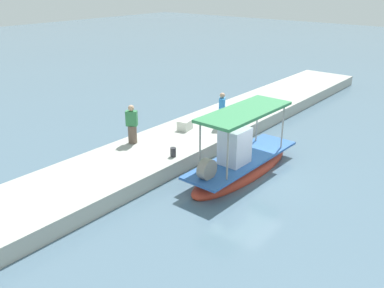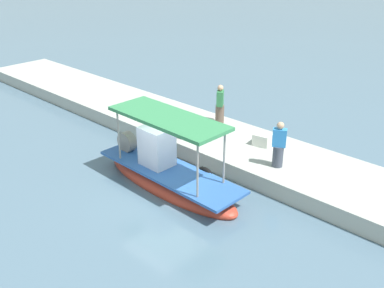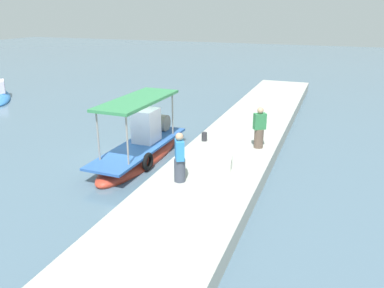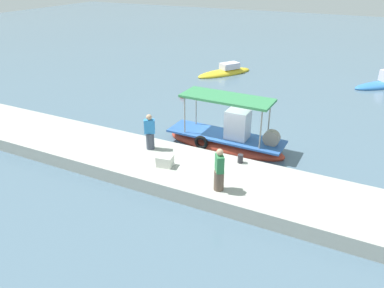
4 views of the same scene
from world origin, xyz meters
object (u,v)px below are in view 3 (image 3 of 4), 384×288
Objects in this scene: mooring_bollard at (204,137)px; cargo_crate at (224,164)px; fisherman_by_crate at (259,130)px; fisherman_near_bollard at (180,160)px; main_fishing_boat at (141,149)px.

cargo_crate reaches higher than mooring_bollard.
cargo_crate is at bearing 166.27° from fisherman_by_crate.
cargo_crate is (-2.82, -1.74, 0.04)m from mooring_bollard.
fisherman_by_crate reaches higher than fisherman_near_bollard.
fisherman_near_bollard is 0.99× the size of fisherman_by_crate.
main_fishing_boat is 4.12m from fisherman_near_bollard.
mooring_bollard is 0.59× the size of cargo_crate.
mooring_bollard is (4.28, 0.60, -0.59)m from fisherman_near_bollard.
main_fishing_boat is at bearing 47.08° from fisherman_near_bollard.
cargo_crate is at bearing -107.25° from main_fishing_boat.
main_fishing_boat is at bearing 123.56° from mooring_bollard.
main_fishing_boat is at bearing 72.75° from cargo_crate.
mooring_bollard is (1.55, -2.34, 0.35)m from main_fishing_boat.
fisherman_near_bollard is 4.43× the size of mooring_bollard.
main_fishing_boat is 5.10m from fisherman_by_crate.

